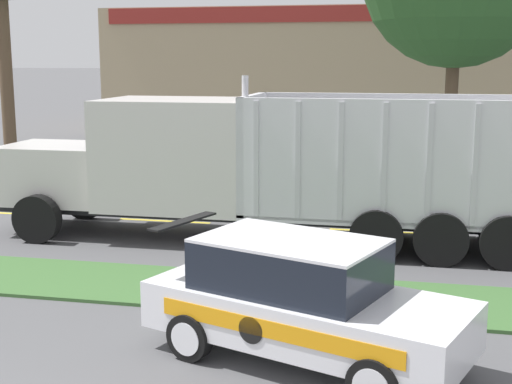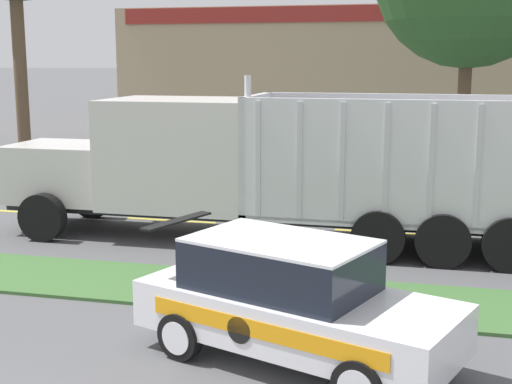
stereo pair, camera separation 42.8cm
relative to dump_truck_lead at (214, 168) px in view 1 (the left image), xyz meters
The scene contains 6 objects.
grass_verge 4.00m from the dump_truck_lead, 91.65° to the right, with size 120.00×2.16×0.06m, color #3D6633.
centre_line_4 2.74m from the dump_truck_lead, 140.17° to the left, with size 2.40×0.14×0.01m, color yellow.
centre_line_5 4.29m from the dump_truck_lead, 20.88° to the left, with size 2.40×0.14×0.01m, color yellow.
dump_truck_lead is the anchor object (origin of this frame).
rally_car 6.95m from the dump_truck_lead, 64.93° to the right, with size 4.68×3.15×1.71m.
store_building_backdrop 27.71m from the dump_truck_lead, 88.59° to the left, with size 26.07×12.10×6.76m.
Camera 1 is at (4.34, -5.34, 4.05)m, focal length 50.00 mm.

